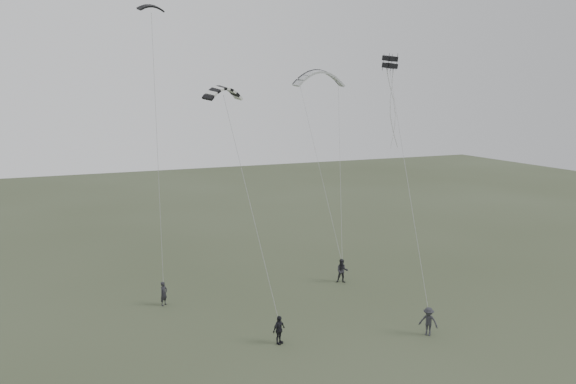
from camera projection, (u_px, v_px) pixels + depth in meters
name	position (u px, v px, depth m)	size (l,w,h in m)	color
ground	(308.00, 330.00, 31.16)	(140.00, 140.00, 0.00)	#373F28
flyer_left	(164.00, 294.00, 34.71)	(0.55, 0.36, 1.51)	black
flyer_right	(342.00, 271.00, 38.88)	(0.81, 0.63, 1.68)	#222227
flyer_center	(279.00, 330.00, 29.34)	(0.90, 0.37, 1.53)	black
flyer_far	(428.00, 321.00, 30.37)	(1.02, 0.59, 1.58)	#29292E
kite_dark_small	(151.00, 6.00, 34.58)	(1.63, 0.49, 0.53)	black
kite_pale_large	(319.00, 72.00, 44.34)	(4.29, 0.97, 1.74)	#ACAFB1
kite_striped	(223.00, 88.00, 31.77)	(2.66, 0.66, 1.08)	black
kite_box	(390.00, 62.00, 35.38)	(0.72, 0.72, 0.75)	black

